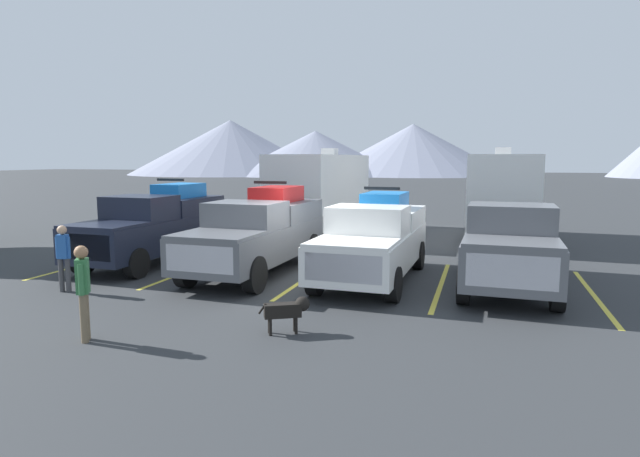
# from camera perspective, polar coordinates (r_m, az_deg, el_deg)

# --- Properties ---
(ground_plane) EXTENTS (240.00, 240.00, 0.00)m
(ground_plane) POSITION_cam_1_polar(r_m,az_deg,el_deg) (14.25, -1.85, -5.58)
(ground_plane) COLOR #2D3033
(pickup_truck_a) EXTENTS (2.18, 5.80, 2.58)m
(pickup_truck_a) POSITION_cam_1_polar(r_m,az_deg,el_deg) (17.38, -17.07, 0.40)
(pickup_truck_a) COLOR black
(pickup_truck_a) RESTS_ON ground
(pickup_truck_b) EXTENTS (2.29, 5.94, 2.56)m
(pickup_truck_b) POSITION_cam_1_polar(r_m,az_deg,el_deg) (15.20, -6.57, -0.29)
(pickup_truck_b) COLOR #595B60
(pickup_truck_b) RESTS_ON ground
(pickup_truck_c) EXTENTS (2.26, 5.73, 2.43)m
(pickup_truck_c) POSITION_cam_1_polar(r_m,az_deg,el_deg) (14.31, 5.84, -1.02)
(pickup_truck_c) COLOR white
(pickup_truck_c) RESTS_ON ground
(pickup_truck_d) EXTENTS (2.31, 5.67, 2.14)m
(pickup_truck_d) POSITION_cam_1_polar(r_m,az_deg,el_deg) (14.21, 19.56, -1.39)
(pickup_truck_d) COLOR #595B60
(pickup_truck_d) RESTS_ON ground
(lot_stripe_a) EXTENTS (0.12, 5.50, 0.01)m
(lot_stripe_a) POSITION_cam_1_polar(r_m,az_deg,el_deg) (18.23, -22.88, -3.27)
(lot_stripe_a) COLOR gold
(lot_stripe_a) RESTS_ON ground
(lot_stripe_b) EXTENTS (0.12, 5.50, 0.01)m
(lot_stripe_b) POSITION_cam_1_polar(r_m,az_deg,el_deg) (16.21, -13.18, -4.16)
(lot_stripe_b) COLOR gold
(lot_stripe_b) RESTS_ON ground
(lot_stripe_c) EXTENTS (0.12, 5.50, 0.01)m
(lot_stripe_c) POSITION_cam_1_polar(r_m,az_deg,el_deg) (14.77, -1.14, -5.09)
(lot_stripe_c) COLOR gold
(lot_stripe_c) RESTS_ON ground
(lot_stripe_d) EXTENTS (0.12, 5.50, 0.01)m
(lot_stripe_d) POSITION_cam_1_polar(r_m,az_deg,el_deg) (14.10, 12.76, -5.88)
(lot_stripe_d) COLOR gold
(lot_stripe_d) RESTS_ON ground
(lot_stripe_e) EXTENTS (0.12, 5.50, 0.01)m
(lot_stripe_e) POSITION_cam_1_polar(r_m,az_deg,el_deg) (14.31, 27.16, -6.34)
(lot_stripe_e) COLOR gold
(lot_stripe_e) RESTS_ON ground
(camper_trailer_a) EXTENTS (2.48, 8.97, 3.67)m
(camper_trailer_a) POSITION_cam_1_polar(r_m,az_deg,el_deg) (23.09, 0.20, 4.30)
(camper_trailer_a) COLOR white
(camper_trailer_a) RESTS_ON ground
(camper_trailer_b) EXTENTS (2.50, 8.20, 3.66)m
(camper_trailer_b) POSITION_cam_1_polar(r_m,az_deg,el_deg) (22.04, 18.83, 3.73)
(camper_trailer_b) COLOR white
(camper_trailer_b) RESTS_ON ground
(person_a) EXTENTS (0.30, 0.34, 1.72)m
(person_a) POSITION_cam_1_polar(r_m,az_deg,el_deg) (10.30, -23.95, -5.68)
(person_a) COLOR #726047
(person_a) RESTS_ON ground
(person_b) EXTENTS (0.35, 0.24, 1.63)m
(person_b) POSITION_cam_1_polar(r_m,az_deg,el_deg) (14.30, -25.69, -2.44)
(person_b) COLOR #3F3F42
(person_b) RESTS_ON ground
(dog) EXTENTS (0.87, 0.59, 0.68)m
(dog) POSITION_cam_1_polar(r_m,az_deg,el_deg) (10.00, -3.36, -8.59)
(dog) COLOR black
(dog) RESTS_ON ground
(mountain_ridge) EXTENTS (146.60, 44.89, 17.56)m
(mountain_ridge) POSITION_cam_1_polar(r_m,az_deg,el_deg) (102.22, 18.76, 8.88)
(mountain_ridge) COLOR gray
(mountain_ridge) RESTS_ON ground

